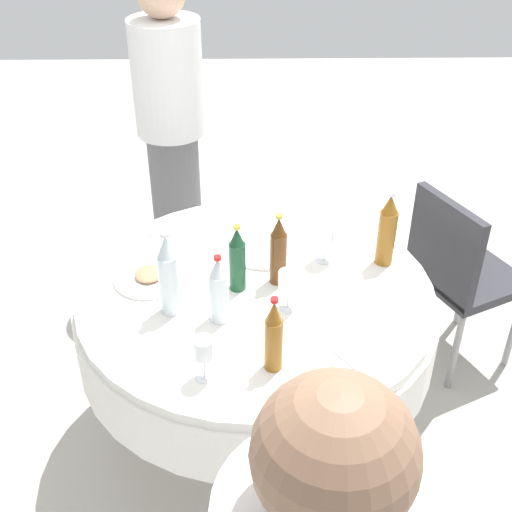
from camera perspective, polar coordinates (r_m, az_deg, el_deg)
name	(u,v)px	position (r m, az deg, el deg)	size (l,w,h in m)	color
ground_plane	(256,427)	(2.89, 0.00, -14.58)	(10.00, 10.00, 0.00)	#B7B2A8
dining_table	(256,320)	(2.47, 0.00, -5.53)	(1.31, 1.31, 0.74)	white
bottle_clear_west	(168,276)	(2.21, -7.58, -1.68)	(0.07, 0.07, 0.32)	silver
bottle_brown_near	(278,251)	(2.34, 1.94, 0.40)	(0.06, 0.06, 0.28)	#593314
bottle_dark_green_mid	(237,259)	(2.31, -1.62, -0.28)	(0.06, 0.06, 0.26)	#194728
bottle_amber_front	(274,336)	(1.99, 1.54, -6.95)	(0.06, 0.06, 0.27)	#8C5619
bottle_amber_far	(387,231)	(2.48, 11.25, 2.15)	(0.07, 0.07, 0.30)	#8C5619
bottle_clear_inner	(219,291)	(2.17, -3.23, -3.03)	(0.07, 0.07, 0.26)	silver
wine_glass_front	(325,238)	(2.48, 5.98, 1.59)	(0.08, 0.08, 0.15)	white
wine_glass_far	(204,351)	(1.97, -4.54, -8.15)	(0.06, 0.06, 0.15)	white
wine_glass_inner	(288,283)	(2.23, 2.81, -2.36)	(0.07, 0.07, 0.15)	white
plate_left	(264,251)	(2.56, 0.68, 0.44)	(0.25, 0.25, 0.02)	white
plate_east	(149,277)	(2.44, -9.21, -1.81)	(0.26, 0.26, 0.04)	white
fork_near	(212,219)	(2.79, -3.79, 3.25)	(0.18, 0.02, 0.01)	silver
knife_mid	(350,363)	(2.10, 8.11, -9.15)	(0.18, 0.02, 0.01)	silver
fork_front	(166,235)	(2.69, -7.78, 1.79)	(0.18, 0.02, 0.01)	silver
person_west	(171,130)	(3.38, -7.32, 10.74)	(0.34, 0.34, 1.61)	slate
chair_inner	(457,269)	(2.99, 16.99, -1.04)	(0.53, 0.53, 0.87)	#2D2D33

